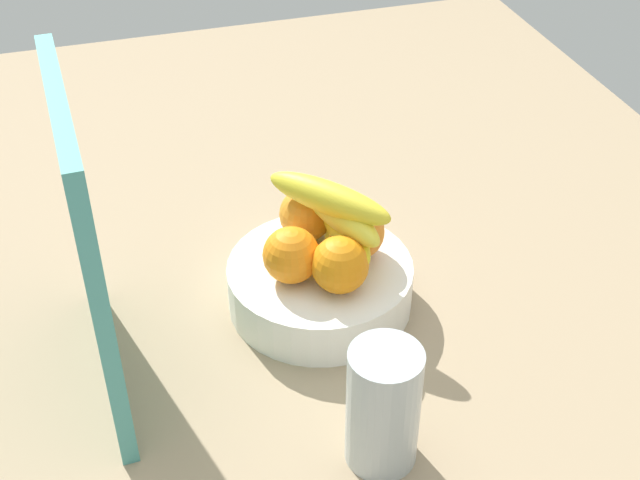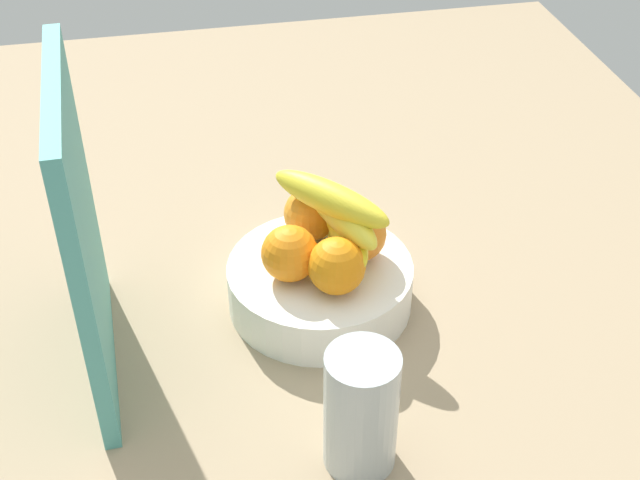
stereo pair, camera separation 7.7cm
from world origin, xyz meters
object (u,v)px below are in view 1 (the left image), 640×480
at_px(banana_bunch, 337,219).
at_px(thermos_tumbler, 383,407).
at_px(orange_front_right, 340,265).
at_px(orange_back_left, 306,214).
at_px(orange_center, 357,232).
at_px(cutting_board, 87,250).
at_px(orange_front_left, 291,255).
at_px(fruit_bowl, 320,285).

height_order(banana_bunch, thermos_tumbler, banana_bunch).
distance_m(orange_front_right, orange_back_left, 0.11).
distance_m(orange_center, orange_back_left, 0.07).
relative_size(orange_center, banana_bunch, 0.37).
relative_size(orange_front_right, cutting_board, 0.19).
relative_size(orange_front_left, orange_front_right, 1.00).
height_order(fruit_bowl, thermos_tumbler, thermos_tumbler).
bearing_deg(fruit_bowl, cutting_board, 99.76).
relative_size(orange_back_left, banana_bunch, 0.37).
height_order(fruit_bowl, cutting_board, cutting_board).
bearing_deg(orange_center, orange_front_left, 103.19).
distance_m(fruit_bowl, cutting_board, 0.31).
relative_size(fruit_bowl, orange_back_left, 3.35).
bearing_deg(orange_front_right, orange_back_left, 4.92).
bearing_deg(orange_front_right, banana_bunch, -14.56).
bearing_deg(thermos_tumbler, cutting_board, 51.69).
height_order(fruit_bowl, orange_back_left, orange_back_left).
xyz_separation_m(fruit_bowl, orange_front_left, (-0.01, 0.04, 0.06)).
relative_size(orange_front_right, banana_bunch, 0.37).
bearing_deg(banana_bunch, orange_center, -110.58).
bearing_deg(cutting_board, orange_front_right, -92.15).
xyz_separation_m(orange_front_right, cutting_board, (0.00, 0.28, 0.08)).
height_order(orange_front_right, orange_center, same).
relative_size(cutting_board, thermos_tumbler, 2.47).
height_order(fruit_bowl, orange_front_left, orange_front_left).
relative_size(orange_front_left, cutting_board, 0.19).
distance_m(orange_center, banana_bunch, 0.03).
height_order(orange_front_right, banana_bunch, banana_bunch).
height_order(orange_center, banana_bunch, banana_bunch).
xyz_separation_m(orange_back_left, thermos_tumbler, (-0.31, 0.01, -0.02)).
distance_m(cutting_board, thermos_tumbler, 0.35).
bearing_deg(orange_front_left, thermos_tumbler, -172.81).
xyz_separation_m(orange_center, thermos_tumbler, (-0.26, 0.06, -0.02)).
bearing_deg(thermos_tumbler, orange_center, -12.95).
relative_size(orange_front_right, orange_center, 1.00).
relative_size(fruit_bowl, orange_center, 3.35).
bearing_deg(orange_front_left, orange_back_left, -28.27).
bearing_deg(orange_back_left, banana_bunch, -150.12).
distance_m(orange_front_left, orange_back_left, 0.09).
bearing_deg(orange_back_left, orange_center, -137.73).
xyz_separation_m(orange_front_left, orange_back_left, (0.08, -0.04, 0.00)).
distance_m(orange_front_right, cutting_board, 0.29).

